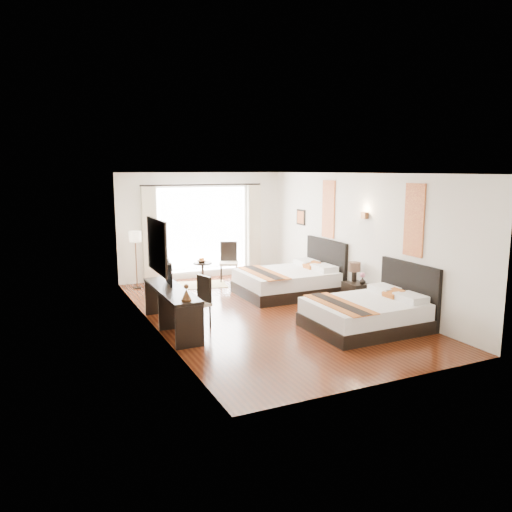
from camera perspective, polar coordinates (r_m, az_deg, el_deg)
name	(u,v)px	position (r m, az deg, el deg)	size (l,w,h in m)	color
floor	(264,313)	(10.21, 0.95, -6.51)	(4.50, 7.50, 0.01)	#37140A
ceiling	(265,174)	(9.80, 0.99, 9.38)	(4.50, 7.50, 0.02)	white
wall_headboard	(357,238)	(11.07, 11.47, 2.02)	(0.01, 7.50, 2.80)	silver
wall_desk	(152,252)	(9.16, -11.75, 0.40)	(0.01, 7.50, 2.80)	silver
wall_window	(203,226)	(13.35, -6.13, 3.46)	(4.50, 0.01, 2.80)	silver
wall_entry	(389,283)	(6.80, 14.99, -2.97)	(4.50, 0.01, 2.80)	silver
window_glass	(203,229)	(13.34, -6.10, 3.03)	(2.40, 0.02, 2.20)	white
sheer_curtain	(204,230)	(13.29, -6.01, 3.00)	(2.30, 0.02, 2.10)	white
drape_left	(150,234)	(12.85, -12.07, 2.52)	(0.35, 0.14, 2.35)	#C2B897
drape_right	(254,228)	(13.79, -0.25, 3.22)	(0.35, 0.14, 2.35)	#C2B897
art_panel_near	(414,220)	(9.67, 17.62, 3.93)	(0.03, 0.50, 1.35)	maroon
art_panel_far	(328,209)	(11.92, 8.28, 5.32)	(0.03, 0.50, 1.35)	maroon
wall_sconce	(365,216)	(10.74, 12.31, 4.54)	(0.10, 0.14, 0.14)	#4A2F1A
mirror_frame	(157,246)	(8.91, -11.27, 1.14)	(0.04, 1.25, 0.95)	black
mirror_glass	(158,246)	(8.92, -11.11, 1.15)	(0.01, 1.12, 0.82)	white
bed_near	(369,313)	(9.37, 12.78, -6.32)	(2.05, 1.60, 1.16)	black
bed_far	(290,281)	(11.64, 3.89, -2.83)	(2.19, 1.71, 1.23)	black
nightstand	(356,294)	(10.92, 11.32, -4.27)	(0.41, 0.51, 0.49)	black
table_lamp	(354,268)	(10.90, 11.19, -1.39)	(0.26, 0.26, 0.41)	black
vase	(362,280)	(10.72, 12.07, -2.75)	(0.14, 0.14, 0.15)	black
console_desk	(172,309)	(9.21, -9.63, -5.99)	(0.50, 2.20, 0.76)	black
television	(165,271)	(9.52, -10.38, -1.75)	(0.80, 0.10, 0.46)	black
bronze_figurine	(186,294)	(8.22, -7.97, -4.27)	(0.17, 0.17, 0.25)	#4A2F1A
desk_chair	(197,312)	(9.29, -6.78, -6.36)	(0.54, 0.54, 0.95)	#BAAB8F
floor_lamp	(135,241)	(12.36, -13.63, 1.73)	(0.28, 0.28, 1.41)	black
side_table	(203,273)	(12.78, -6.11, -1.94)	(0.47, 0.47, 0.55)	black
fruit_bowl	(202,261)	(12.70, -6.23, -0.62)	(0.23, 0.23, 0.06)	#4D371B
window_chair	(229,269)	(13.03, -3.12, -1.51)	(0.61, 0.61, 1.01)	#BAAB8F
jute_rug	(200,285)	(12.67, -6.43, -3.28)	(1.30, 0.88, 0.01)	tan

